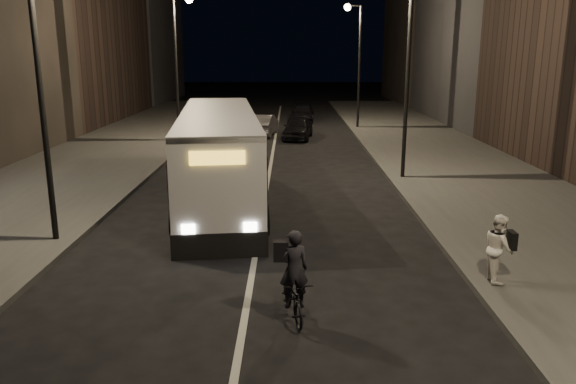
{
  "coord_description": "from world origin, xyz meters",
  "views": [
    {
      "loc": [
        0.91,
        -10.8,
        5.21
      ],
      "look_at": [
        0.86,
        4.0,
        1.5
      ],
      "focal_mm": 35.0,
      "sensor_mm": 36.0,
      "label": 1
    }
  ],
  "objects_px": {
    "streetlight_left_far": "(180,49)",
    "pedestrian_woman": "(499,248)",
    "streetlight_right_mid": "(402,48)",
    "car_mid": "(263,125)",
    "streetlight_right_far": "(356,49)",
    "cyclist_on_bicycle": "(294,289)",
    "streetlight_left_near": "(46,46)",
    "car_near": "(298,128)",
    "city_bus": "(219,153)",
    "car_far": "(302,113)"
  },
  "relations": [
    {
      "from": "car_mid",
      "to": "cyclist_on_bicycle",
      "type": "bearing_deg",
      "value": 101.46
    },
    {
      "from": "car_near",
      "to": "car_far",
      "type": "xyz_separation_m",
      "value": [
        0.49,
        9.02,
        -0.05
      ]
    },
    {
      "from": "streetlight_right_far",
      "to": "car_near",
      "type": "height_order",
      "value": "streetlight_right_far"
    },
    {
      "from": "streetlight_right_mid",
      "to": "city_bus",
      "type": "xyz_separation_m",
      "value": [
        -6.93,
        -3.28,
        -3.63
      ]
    },
    {
      "from": "streetlight_left_near",
      "to": "car_near",
      "type": "bearing_deg",
      "value": 70.98
    },
    {
      "from": "city_bus",
      "to": "streetlight_right_far",
      "type": "bearing_deg",
      "value": 63.32
    },
    {
      "from": "streetlight_right_mid",
      "to": "car_mid",
      "type": "distance_m",
      "value": 15.02
    },
    {
      "from": "streetlight_right_far",
      "to": "cyclist_on_bicycle",
      "type": "xyz_separation_m",
      "value": [
        -4.34,
        -28.47,
        -4.73
      ]
    },
    {
      "from": "streetlight_right_mid",
      "to": "city_bus",
      "type": "bearing_deg",
      "value": -154.69
    },
    {
      "from": "streetlight_right_far",
      "to": "pedestrian_woman",
      "type": "bearing_deg",
      "value": -89.43
    },
    {
      "from": "streetlight_left_far",
      "to": "city_bus",
      "type": "relative_size",
      "value": 0.68
    },
    {
      "from": "streetlight_left_near",
      "to": "streetlight_left_far",
      "type": "relative_size",
      "value": 1.0
    },
    {
      "from": "streetlight_right_mid",
      "to": "car_mid",
      "type": "xyz_separation_m",
      "value": [
        -6.13,
        12.89,
        -4.69
      ]
    },
    {
      "from": "cyclist_on_bicycle",
      "to": "pedestrian_woman",
      "type": "height_order",
      "value": "cyclist_on_bicycle"
    },
    {
      "from": "streetlight_left_far",
      "to": "cyclist_on_bicycle",
      "type": "relative_size",
      "value": 4.26
    },
    {
      "from": "streetlight_right_far",
      "to": "cyclist_on_bicycle",
      "type": "height_order",
      "value": "streetlight_right_far"
    },
    {
      "from": "pedestrian_woman",
      "to": "streetlight_left_far",
      "type": "bearing_deg",
      "value": 29.49
    },
    {
      "from": "streetlight_right_mid",
      "to": "car_near",
      "type": "height_order",
      "value": "streetlight_right_mid"
    },
    {
      "from": "streetlight_left_near",
      "to": "car_far",
      "type": "distance_m",
      "value": 29.81
    },
    {
      "from": "pedestrian_woman",
      "to": "streetlight_left_near",
      "type": "bearing_deg",
      "value": 77.0
    },
    {
      "from": "streetlight_left_far",
      "to": "cyclist_on_bicycle",
      "type": "bearing_deg",
      "value": -74.29
    },
    {
      "from": "streetlight_right_mid",
      "to": "car_near",
      "type": "bearing_deg",
      "value": 108.89
    },
    {
      "from": "streetlight_left_far",
      "to": "car_far",
      "type": "distance_m",
      "value": 13.62
    },
    {
      "from": "pedestrian_woman",
      "to": "car_far",
      "type": "bearing_deg",
      "value": 8.62
    },
    {
      "from": "streetlight_left_far",
      "to": "pedestrian_woman",
      "type": "xyz_separation_m",
      "value": [
        10.93,
        -20.91,
        -4.42
      ]
    },
    {
      "from": "pedestrian_woman",
      "to": "car_near",
      "type": "bearing_deg",
      "value": 12.51
    },
    {
      "from": "streetlight_right_far",
      "to": "pedestrian_woman",
      "type": "relative_size",
      "value": 5.23
    },
    {
      "from": "streetlight_left_near",
      "to": "streetlight_right_mid",
      "type": "bearing_deg",
      "value": 36.88
    },
    {
      "from": "streetlight_left_far",
      "to": "car_mid",
      "type": "bearing_deg",
      "value": 32.52
    },
    {
      "from": "pedestrian_woman",
      "to": "city_bus",
      "type": "bearing_deg",
      "value": 45.23
    },
    {
      "from": "city_bus",
      "to": "pedestrian_woman",
      "type": "height_order",
      "value": "city_bus"
    },
    {
      "from": "car_near",
      "to": "streetlight_left_far",
      "type": "bearing_deg",
      "value": -159.94
    },
    {
      "from": "streetlight_left_far",
      "to": "streetlight_right_far",
      "type": "bearing_deg",
      "value": 29.36
    },
    {
      "from": "streetlight_left_far",
      "to": "cyclist_on_bicycle",
      "type": "xyz_separation_m",
      "value": [
        6.32,
        -22.47,
        -4.73
      ]
    },
    {
      "from": "city_bus",
      "to": "car_near",
      "type": "xyz_separation_m",
      "value": [
        2.99,
        14.79,
        -1.06
      ]
    },
    {
      "from": "streetlight_left_near",
      "to": "pedestrian_woman",
      "type": "bearing_deg",
      "value": -14.88
    },
    {
      "from": "streetlight_right_mid",
      "to": "streetlight_right_far",
      "type": "height_order",
      "value": "same"
    },
    {
      "from": "streetlight_right_mid",
      "to": "car_mid",
      "type": "bearing_deg",
      "value": 115.44
    },
    {
      "from": "streetlight_left_far",
      "to": "city_bus",
      "type": "height_order",
      "value": "streetlight_left_far"
    },
    {
      "from": "streetlight_right_mid",
      "to": "streetlight_left_far",
      "type": "xyz_separation_m",
      "value": [
        -10.66,
        10.0,
        0.0
      ]
    },
    {
      "from": "streetlight_right_mid",
      "to": "streetlight_left_near",
      "type": "bearing_deg",
      "value": -143.12
    },
    {
      "from": "cyclist_on_bicycle",
      "to": "pedestrian_woman",
      "type": "xyz_separation_m",
      "value": [
        4.61,
        1.57,
        0.3
      ]
    },
    {
      "from": "streetlight_right_mid",
      "to": "car_mid",
      "type": "relative_size",
      "value": 1.99
    },
    {
      "from": "streetlight_left_near",
      "to": "car_near",
      "type": "distance_m",
      "value": 21.16
    },
    {
      "from": "city_bus",
      "to": "car_far",
      "type": "bearing_deg",
      "value": 74.77
    },
    {
      "from": "streetlight_right_far",
      "to": "streetlight_left_near",
      "type": "distance_m",
      "value": 26.26
    },
    {
      "from": "streetlight_right_far",
      "to": "pedestrian_woman",
      "type": "xyz_separation_m",
      "value": [
        0.27,
        -26.91,
        -4.42
      ]
    },
    {
      "from": "cyclist_on_bicycle",
      "to": "pedestrian_woman",
      "type": "relative_size",
      "value": 1.23
    },
    {
      "from": "streetlight_left_near",
      "to": "cyclist_on_bicycle",
      "type": "xyz_separation_m",
      "value": [
        6.32,
        -4.47,
        -4.73
      ]
    },
    {
      "from": "streetlight_right_far",
      "to": "city_bus",
      "type": "distance_m",
      "value": 20.8
    }
  ]
}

